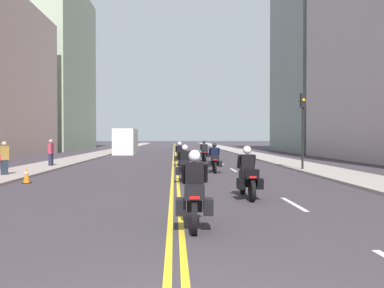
% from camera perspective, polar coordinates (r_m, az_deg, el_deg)
% --- Properties ---
extents(ground_plane, '(264.00, 264.00, 0.00)m').
position_cam_1_polar(ground_plane, '(51.65, -2.42, -1.13)').
color(ground_plane, '#393239').
extents(sidewalk_left, '(2.90, 144.00, 0.12)m').
position_cam_1_polar(sidewalk_left, '(52.30, -11.50, -1.06)').
color(sidewalk_left, gray).
rests_on(sidewalk_left, ground).
extents(sidewalk_right, '(2.90, 144.00, 0.12)m').
position_cam_1_polar(sidewalk_right, '(52.30, 6.65, -1.04)').
color(sidewalk_right, '#9D968F').
rests_on(sidewalk_right, ground).
extents(centreline_yellow_inner, '(0.12, 132.00, 0.01)m').
position_cam_1_polar(centreline_yellow_inner, '(51.65, -2.56, -1.13)').
color(centreline_yellow_inner, yellow).
rests_on(centreline_yellow_inner, ground).
extents(centreline_yellow_outer, '(0.12, 132.00, 0.01)m').
position_cam_1_polar(centreline_yellow_outer, '(51.65, -2.29, -1.13)').
color(centreline_yellow_outer, yellow).
rests_on(centreline_yellow_outer, ground).
extents(lane_dashes_white, '(0.14, 56.40, 0.01)m').
position_cam_1_polar(lane_dashes_white, '(32.85, 3.54, -2.36)').
color(lane_dashes_white, silver).
rests_on(lane_dashes_white, ground).
extents(building_left_2, '(8.96, 21.40, 24.35)m').
position_cam_1_polar(building_left_2, '(66.05, -18.83, 9.88)').
color(building_left_2, '#98A78B').
rests_on(building_left_2, ground).
extents(building_right_2, '(9.10, 15.39, 28.44)m').
position_cam_1_polar(building_right_2, '(56.25, 17.26, 13.59)').
color(building_right_2, gray).
rests_on(building_right_2, ground).
extents(motorcycle_0, '(0.78, 2.24, 1.65)m').
position_cam_1_polar(motorcycle_0, '(8.81, 0.36, -7.23)').
color(motorcycle_0, black).
rests_on(motorcycle_0, ground).
extents(motorcycle_1, '(0.77, 2.27, 1.65)m').
position_cam_1_polar(motorcycle_1, '(13.02, 7.75, -4.59)').
color(motorcycle_1, black).
rests_on(motorcycle_1, ground).
extents(motorcycle_2, '(0.78, 2.24, 1.60)m').
position_cam_1_polar(motorcycle_2, '(17.58, -1.00, -3.14)').
color(motorcycle_2, black).
rests_on(motorcycle_2, ground).
extents(motorcycle_3, '(0.78, 2.26, 1.61)m').
position_cam_1_polar(motorcycle_3, '(22.32, 3.15, -2.26)').
color(motorcycle_3, black).
rests_on(motorcycle_3, ground).
extents(motorcycle_4, '(0.77, 2.10, 1.60)m').
position_cam_1_polar(motorcycle_4, '(27.52, -1.73, -1.66)').
color(motorcycle_4, black).
rests_on(motorcycle_4, ground).
extents(motorcycle_5, '(0.77, 2.20, 1.62)m').
position_cam_1_polar(motorcycle_5, '(32.16, 1.70, -1.28)').
color(motorcycle_5, black).
rests_on(motorcycle_5, ground).
extents(traffic_cone_2, '(0.33, 0.33, 0.70)m').
position_cam_1_polar(traffic_cone_2, '(18.41, -22.00, -4.02)').
color(traffic_cone_2, black).
rests_on(traffic_cone_2, ground).
extents(traffic_light_near, '(0.28, 0.38, 4.38)m').
position_cam_1_polar(traffic_light_near, '(23.94, 15.14, 3.63)').
color(traffic_light_near, black).
rests_on(traffic_light_near, ground).
extents(pedestrian_0, '(0.28, 0.50, 1.77)m').
position_cam_1_polar(pedestrian_0, '(27.25, -19.02, -1.18)').
color(pedestrian_0, '#21233A').
rests_on(pedestrian_0, ground).
extents(pedestrian_1, '(0.45, 0.46, 1.71)m').
position_cam_1_polar(pedestrian_1, '(21.55, -24.64, -1.87)').
color(pedestrian_1, '#242C39').
rests_on(pedestrian_1, ground).
extents(parked_truck, '(2.20, 6.50, 2.80)m').
position_cam_1_polar(parked_truck, '(46.22, -9.13, 0.18)').
color(parked_truck, '#B0BCD2').
rests_on(parked_truck, ground).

